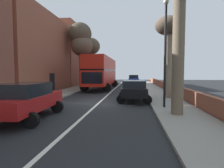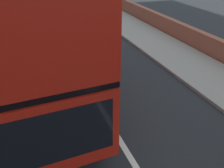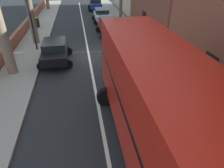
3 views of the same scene
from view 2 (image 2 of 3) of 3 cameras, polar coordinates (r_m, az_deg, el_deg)
double_decker_bus at (r=9.03m, az=-20.74°, el=14.66°), size 3.61×11.17×4.06m
parked_car_blue_right_5 at (r=19.26m, az=-9.15°, el=19.77°), size 2.51×4.40×1.74m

